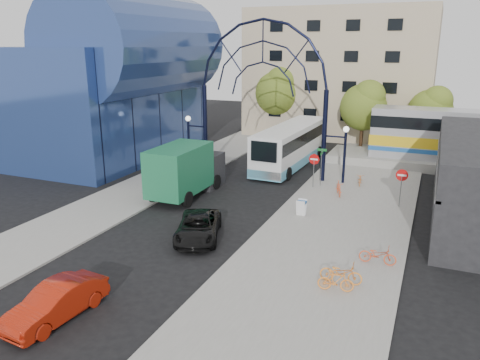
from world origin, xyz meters
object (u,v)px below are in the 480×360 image
at_px(gateway_arch, 263,67).
at_px(street_name_sign, 322,159).
at_px(tree_north_b, 279,90).
at_px(bike_far_a, 378,255).
at_px(green_truck, 187,170).
at_px(bike_far_c, 341,273).
at_px(tree_north_c, 432,109).
at_px(bike_near_b, 339,188).
at_px(red_sedan, 56,302).
at_px(bike_far_b, 336,281).
at_px(black_suv, 198,227).
at_px(do_not_enter_sign, 402,179).
at_px(bike_near_a, 360,179).
at_px(tree_north_a, 365,105).
at_px(sandwich_board, 301,206).
at_px(stop_sign, 314,162).
at_px(city_bus, 292,145).

height_order(gateway_arch, street_name_sign, gateway_arch).
distance_m(tree_north_b, bike_far_a, 32.75).
bearing_deg(green_truck, bike_far_c, -35.00).
bearing_deg(tree_north_c, bike_near_b, -106.92).
bearing_deg(red_sedan, bike_far_b, 37.64).
distance_m(gateway_arch, black_suv, 15.62).
height_order(tree_north_c, bike_far_b, tree_north_c).
height_order(gateway_arch, do_not_enter_sign, gateway_arch).
bearing_deg(bike_far_b, tree_north_b, 13.27).
relative_size(street_name_sign, bike_far_b, 1.82).
height_order(black_suv, bike_far_a, black_suv).
relative_size(street_name_sign, bike_far_a, 1.61).
distance_m(bike_near_a, bike_far_a, 13.31).
xyz_separation_m(bike_far_b, bike_far_c, (0.06, 0.79, 0.02)).
bearing_deg(green_truck, tree_north_a, 63.92).
relative_size(do_not_enter_sign, green_truck, 0.34).
bearing_deg(tree_north_b, green_truck, -87.76).
height_order(bike_near_b, bike_far_a, bike_near_b).
height_order(sandwich_board, bike_far_b, sandwich_board).
xyz_separation_m(gateway_arch, tree_north_c, (12.12, 13.93, -4.28)).
relative_size(tree_north_c, green_truck, 0.89).
distance_m(street_name_sign, bike_far_b, 15.60).
bearing_deg(stop_sign, bike_near_a, 33.00).
xyz_separation_m(bike_near_a, bike_far_a, (2.87, -13.00, 0.04)).
distance_m(gateway_arch, tree_north_a, 13.98).
distance_m(tree_north_a, bike_far_b, 28.74).
bearing_deg(bike_far_a, street_name_sign, 24.17).
bearing_deg(bike_far_b, tree_north_a, -2.47).
height_order(tree_north_b, bike_near_b, tree_north_b).
bearing_deg(tree_north_b, bike_far_c, -66.96).
relative_size(street_name_sign, black_suv, 0.58).
xyz_separation_m(tree_north_b, green_truck, (0.89, -22.80, -3.44)).
height_order(sandwich_board, green_truck, green_truck).
xyz_separation_m(street_name_sign, bike_far_a, (5.55, -11.60, -1.55)).
xyz_separation_m(tree_north_a, bike_near_a, (1.76, -11.93, -4.06)).
bearing_deg(tree_north_a, black_suv, -100.70).
distance_m(sandwich_board, bike_near_a, 8.34).
distance_m(tree_north_c, red_sedan, 38.49).
bearing_deg(green_truck, bike_near_a, 32.08).
height_order(sandwich_board, bike_near_a, sandwich_board).
bearing_deg(city_bus, stop_sign, -57.58).
xyz_separation_m(tree_north_c, bike_far_c, (-2.62, -29.47, -3.67)).
bearing_deg(black_suv, stop_sign, 52.58).
height_order(do_not_enter_sign, bike_near_a, do_not_enter_sign).
height_order(tree_north_c, city_bus, tree_north_c).
bearing_deg(red_sedan, tree_north_b, 100.79).
bearing_deg(sandwich_board, red_sedan, -111.53).
bearing_deg(bike_far_c, bike_far_b, 173.00).
bearing_deg(do_not_enter_sign, green_truck, -168.39).
height_order(tree_north_b, bike_far_a, tree_north_b).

